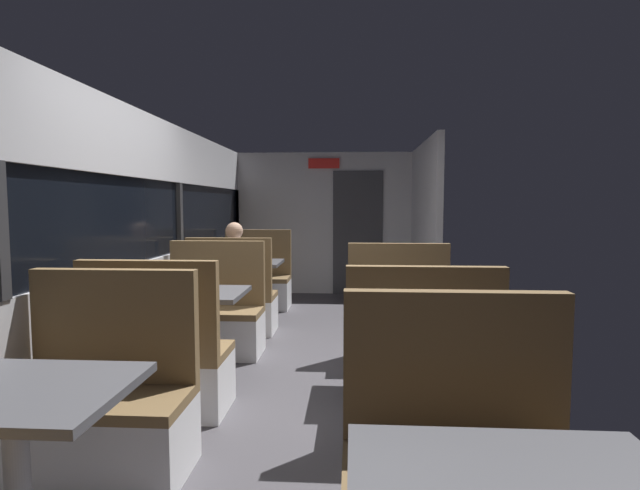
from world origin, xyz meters
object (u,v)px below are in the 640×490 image
object	(u,v)px
coffee_cup_primary	(384,293)
bench_far_window_facing_end	(233,304)
dining_table_near_window	(14,411)
dining_table_mid_window	(190,303)
bench_front_aisle_facing_entry	(460,488)
seated_passenger	(234,285)
bench_mid_window_facing_end	(159,367)
bench_near_window_facing_entry	(103,414)
bench_far_window_facing_entry	(256,285)
dining_table_far_window	(246,269)
dining_table_rear_aisle	(408,311)
coffee_cup_secondary	(249,258)
bench_rear_aisle_facing_end	(420,382)
bench_mid_window_facing_entry	(214,320)
bench_rear_aisle_facing_entry	(399,328)

from	to	relation	value
coffee_cup_primary	bench_far_window_facing_end	bearing A→B (deg)	133.06
dining_table_near_window	dining_table_mid_window	size ratio (longest dim) A/B	1.00
dining_table_near_window	bench_front_aisle_facing_entry	world-z (taller)	bench_front_aisle_facing_entry
seated_passenger	bench_mid_window_facing_end	bearing A→B (deg)	-90.00
bench_far_window_facing_end	coffee_cup_primary	bearing A→B (deg)	-46.94
bench_near_window_facing_entry	bench_far_window_facing_entry	xyz separation A→B (m)	(0.00, 4.38, 0.00)
bench_far_window_facing_end	bench_front_aisle_facing_entry	size ratio (longest dim) A/B	1.00
dining_table_far_window	bench_far_window_facing_entry	xyz separation A→B (m)	(0.00, 0.70, -0.31)
dining_table_mid_window	bench_far_window_facing_entry	xyz separation A→B (m)	(0.00, 2.89, -0.31)
bench_far_window_facing_end	dining_table_rear_aisle	bearing A→B (deg)	-43.39
bench_front_aisle_facing_entry	coffee_cup_secondary	distance (m)	4.68
bench_front_aisle_facing_entry	seated_passenger	xyz separation A→B (m)	(-1.79, 3.66, 0.21)
bench_far_window_facing_entry	bench_rear_aisle_facing_end	bearing A→B (deg)	-64.72
bench_far_window_facing_entry	bench_mid_window_facing_end	bearing A→B (deg)	-90.00
bench_far_window_facing_entry	dining_table_rear_aisle	size ratio (longest dim) A/B	1.22
bench_mid_window_facing_entry	bench_far_window_facing_entry	xyz separation A→B (m)	(0.00, 2.19, 0.00)
bench_mid_window_facing_entry	seated_passenger	xyz separation A→B (m)	(0.00, 0.86, 0.21)
bench_front_aisle_facing_entry	bench_rear_aisle_facing_entry	size ratio (longest dim) A/B	1.00
bench_mid_window_facing_end	dining_table_far_window	world-z (taller)	bench_mid_window_facing_end
bench_front_aisle_facing_entry	dining_table_near_window	bearing A→B (deg)	-176.82
dining_table_near_window	seated_passenger	bearing A→B (deg)	90.00
bench_rear_aisle_facing_entry	bench_front_aisle_facing_entry	bearing A→B (deg)	-90.00
bench_near_window_facing_entry	bench_rear_aisle_facing_entry	world-z (taller)	same
dining_table_far_window	bench_rear_aisle_facing_entry	world-z (taller)	bench_rear_aisle_facing_entry
dining_table_near_window	seated_passenger	xyz separation A→B (m)	(0.00, 3.76, -0.10)
bench_far_window_facing_end	seated_passenger	bearing A→B (deg)	90.00
bench_rear_aisle_facing_entry	bench_rear_aisle_facing_end	bearing A→B (deg)	-90.00
bench_far_window_facing_end	coffee_cup_primary	xyz separation A→B (m)	(1.60, -1.71, 0.46)
seated_passenger	coffee_cup_secondary	distance (m)	0.71
bench_far_window_facing_entry	coffee_cup_primary	world-z (taller)	bench_far_window_facing_entry
dining_table_far_window	coffee_cup_primary	world-z (taller)	coffee_cup_primary
bench_near_window_facing_entry	dining_table_far_window	bearing A→B (deg)	90.00
coffee_cup_primary	bench_rear_aisle_facing_end	bearing A→B (deg)	-74.44
bench_mid_window_facing_end	seated_passenger	world-z (taller)	seated_passenger
dining_table_near_window	coffee_cup_secondary	world-z (taller)	coffee_cup_secondary
bench_rear_aisle_facing_end	bench_front_aisle_facing_entry	bearing A→B (deg)	-90.00
bench_mid_window_facing_end	bench_front_aisle_facing_entry	size ratio (longest dim) A/B	1.00
bench_far_window_facing_entry	dining_table_far_window	bearing A→B (deg)	-90.00
bench_rear_aisle_facing_entry	seated_passenger	bearing A→B (deg)	149.25
seated_passenger	dining_table_far_window	bearing A→B (deg)	90.00
bench_mid_window_facing_entry	dining_table_far_window	size ratio (longest dim) A/B	1.22
dining_table_near_window	bench_near_window_facing_entry	world-z (taller)	bench_near_window_facing_entry
dining_table_near_window	coffee_cup_secondary	distance (m)	4.42
bench_far_window_facing_end	seated_passenger	world-z (taller)	seated_passenger
dining_table_far_window	coffee_cup_primary	xyz separation A→B (m)	(1.60, -2.41, 0.15)
bench_mid_window_facing_end	coffee_cup_primary	world-z (taller)	bench_mid_window_facing_end
dining_table_near_window	bench_far_window_facing_entry	distance (m)	5.09
dining_table_rear_aisle	seated_passenger	xyz separation A→B (m)	(-1.79, 1.76, -0.10)
bench_near_window_facing_entry	bench_far_window_facing_end	bearing A→B (deg)	90.00
bench_front_aisle_facing_entry	coffee_cup_primary	size ratio (longest dim) A/B	12.22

